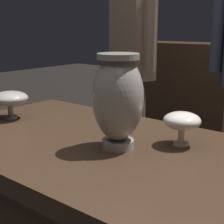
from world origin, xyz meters
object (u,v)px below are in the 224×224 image
shelf_vase_left (220,37)px  vase_centerpiece (118,98)px  vase_tall_behind (10,99)px  vase_left_accent (182,122)px  visitor_near_left (132,58)px

shelf_vase_left → vase_centerpiece: bearing=-75.2°
vase_tall_behind → vase_left_accent: bearing=11.9°
shelf_vase_left → visitor_near_left: size_ratio=0.06×
shelf_vase_left → visitor_near_left: visitor_near_left is taller
vase_tall_behind → visitor_near_left: 1.28m
vase_centerpiece → vase_left_accent: 0.20m
vase_centerpiece → visitor_near_left: bearing=124.0°
vase_tall_behind → visitor_near_left: size_ratio=0.09×
vase_tall_behind → vase_left_accent: vase_tall_behind is taller
vase_tall_behind → vase_centerpiece: bearing=0.3°
vase_centerpiece → vase_tall_behind: size_ratio=1.96×
vase_tall_behind → shelf_vase_left: size_ratio=1.42×
visitor_near_left → shelf_vase_left: bearing=-87.9°
shelf_vase_left → vase_tall_behind: bearing=-88.3°
vase_left_accent → shelf_vase_left: size_ratio=1.13×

